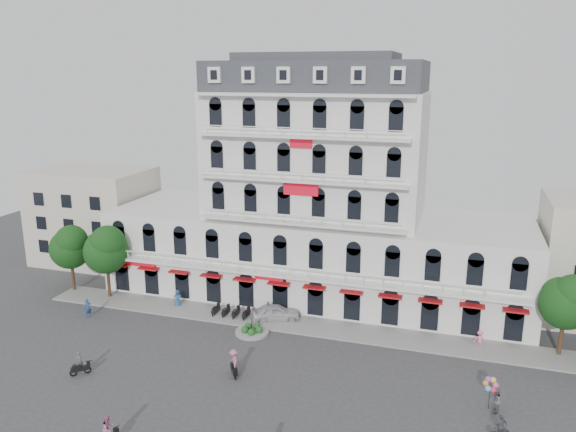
{
  "coord_description": "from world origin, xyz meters",
  "views": [
    {
      "loc": [
        14.79,
        -39.26,
        23.87
      ],
      "look_at": [
        -0.7,
        10.0,
        10.64
      ],
      "focal_mm": 35.0,
      "sensor_mm": 36.0,
      "label": 1
    }
  ],
  "objects_px": {
    "parked_car": "(276,312)",
    "rider_center": "(234,362)",
    "rider_northeast": "(501,429)",
    "balloon_vendor": "(494,396)",
    "rider_west": "(80,365)",
    "rider_southwest": "(108,431)"
  },
  "relations": [
    {
      "from": "rider_west",
      "to": "rider_center",
      "type": "relative_size",
      "value": 0.87
    },
    {
      "from": "rider_southwest",
      "to": "rider_northeast",
      "type": "distance_m",
      "value": 25.74
    },
    {
      "from": "parked_car",
      "to": "rider_center",
      "type": "xyz_separation_m",
      "value": [
        0.16,
        -11.1,
        0.44
      ]
    },
    {
      "from": "rider_northeast",
      "to": "rider_center",
      "type": "distance_m",
      "value": 20.29
    },
    {
      "from": "rider_west",
      "to": "rider_southwest",
      "type": "xyz_separation_m",
      "value": [
        7.68,
        -7.15,
        0.32
      ]
    },
    {
      "from": "rider_northeast",
      "to": "rider_center",
      "type": "relative_size",
      "value": 0.94
    },
    {
      "from": "parked_car",
      "to": "rider_center",
      "type": "relative_size",
      "value": 2.03
    },
    {
      "from": "rider_west",
      "to": "rider_southwest",
      "type": "distance_m",
      "value": 10.5
    },
    {
      "from": "rider_center",
      "to": "rider_northeast",
      "type": "bearing_deg",
      "value": 48.91
    },
    {
      "from": "rider_northeast",
      "to": "balloon_vendor",
      "type": "relative_size",
      "value": 0.9
    },
    {
      "from": "parked_car",
      "to": "rider_center",
      "type": "distance_m",
      "value": 11.11
    },
    {
      "from": "parked_car",
      "to": "balloon_vendor",
      "type": "bearing_deg",
      "value": -138.19
    },
    {
      "from": "parked_car",
      "to": "rider_west",
      "type": "bearing_deg",
      "value": 119.42
    },
    {
      "from": "rider_southwest",
      "to": "rider_center",
      "type": "bearing_deg",
      "value": -12.46
    },
    {
      "from": "parked_car",
      "to": "balloon_vendor",
      "type": "distance_m",
      "value": 22.36
    },
    {
      "from": "rider_northeast",
      "to": "rider_center",
      "type": "xyz_separation_m",
      "value": [
        -20.12,
        2.66,
        0.16
      ]
    },
    {
      "from": "parked_car",
      "to": "rider_west",
      "type": "distance_m",
      "value": 18.85
    },
    {
      "from": "rider_center",
      "to": "balloon_vendor",
      "type": "bearing_deg",
      "value": 59.64
    },
    {
      "from": "rider_southwest",
      "to": "rider_center",
      "type": "xyz_separation_m",
      "value": [
        4.33,
        10.71,
        0.04
      ]
    },
    {
      "from": "rider_west",
      "to": "balloon_vendor",
      "type": "distance_m",
      "value": 32.19
    },
    {
      "from": "rider_northeast",
      "to": "balloon_vendor",
      "type": "height_order",
      "value": "balloon_vendor"
    },
    {
      "from": "rider_west",
      "to": "rider_northeast",
      "type": "bearing_deg",
      "value": -41.19
    }
  ]
}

